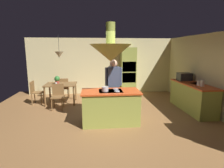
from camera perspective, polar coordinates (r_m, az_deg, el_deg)
name	(u,v)px	position (r m, az deg, el deg)	size (l,w,h in m)	color
ground	(110,120)	(5.46, -0.62, -11.17)	(8.16, 8.16, 0.00)	olive
wall_back	(103,66)	(8.54, -2.79, 5.61)	(6.80, 0.10, 2.55)	beige
wall_right	(210,74)	(6.64, 28.21, 2.86)	(0.10, 7.20, 2.55)	beige
kitchen_island	(111,107)	(5.12, -0.42, -7.15)	(1.59, 0.84, 0.95)	#939E42
counter_run_right	(192,97)	(6.73, 23.78, -3.64)	(0.73, 2.09, 0.93)	#939E42
oven_tower	(128,71)	(8.30, 5.01, 3.96)	(0.66, 0.62, 2.13)	#939E42
dining_table	(61,86)	(7.19, -15.70, -0.69)	(1.15, 0.90, 0.76)	brown
person_at_island	(114,83)	(5.67, 0.50, 0.19)	(0.53, 0.23, 1.73)	tan
range_hood	(111,52)	(4.87, -0.45, 10.03)	(1.10, 1.10, 1.00)	#939E42
pendant_light_over_table	(59,54)	(7.06, -16.20, 8.89)	(0.32, 0.32, 0.82)	beige
chair_facing_island	(58,95)	(6.58, -16.60, -3.21)	(0.40, 0.40, 0.87)	brown
chair_by_back_wall	(64,87)	(7.87, -14.83, -0.87)	(0.40, 0.40, 0.87)	brown
chair_at_corner	(35,91)	(7.44, -22.88, -2.02)	(0.40, 0.40, 0.87)	brown
potted_plant_on_table	(57,80)	(7.15, -16.79, 1.35)	(0.20, 0.20, 0.30)	#99382D
cup_on_table	(56,84)	(6.97, -17.11, 0.06)	(0.07, 0.07, 0.09)	white
canister_flour	(202,83)	(6.19, 26.45, 0.18)	(0.11, 0.11, 0.20)	silver
canister_sugar	(199,83)	(6.34, 25.58, 0.29)	(0.13, 0.13, 0.15)	silver
microwave_on_counter	(184,77)	(7.15, 21.71, 2.16)	(0.46, 0.36, 0.28)	#232326
cooking_pot_on_cooktop	(105,89)	(4.84, -2.17, -1.59)	(0.18, 0.18, 0.12)	#B2B2B7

